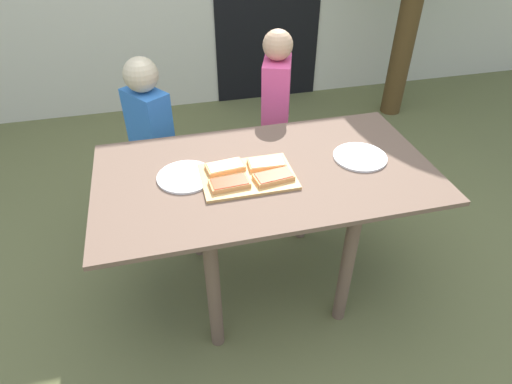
{
  "coord_description": "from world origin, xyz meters",
  "views": [
    {
      "loc": [
        -0.39,
        -1.42,
        1.7
      ],
      "look_at": [
        -0.04,
        0.0,
        0.58
      ],
      "focal_mm": 30.04,
      "sensor_mm": 36.0,
      "label": 1
    }
  ],
  "objects_px": {
    "plate_white_left": "(186,177)",
    "pizza_slice_near_left": "(229,183)",
    "pizza_slice_far_left": "(225,167)",
    "plate_white_right": "(360,157)",
    "dining_table": "(265,191)",
    "pizza_slice_near_right": "(273,177)",
    "child_right": "(276,115)",
    "cutting_board": "(248,176)",
    "pizza_slice_far_right": "(267,163)",
    "child_left": "(151,132)"
  },
  "relations": [
    {
      "from": "plate_white_right",
      "to": "child_left",
      "type": "xyz_separation_m",
      "value": [
        -0.88,
        0.67,
        -0.13
      ]
    },
    {
      "from": "plate_white_right",
      "to": "pizza_slice_far_left",
      "type": "bearing_deg",
      "value": 176.58
    },
    {
      "from": "dining_table",
      "to": "pizza_slice_near_left",
      "type": "distance_m",
      "value": 0.23
    },
    {
      "from": "plate_white_left",
      "to": "child_left",
      "type": "distance_m",
      "value": 0.67
    },
    {
      "from": "child_left",
      "to": "child_right",
      "type": "distance_m",
      "value": 0.69
    },
    {
      "from": "dining_table",
      "to": "pizza_slice_near_right",
      "type": "bearing_deg",
      "value": -82.68
    },
    {
      "from": "dining_table",
      "to": "child_right",
      "type": "distance_m",
      "value": 0.67
    },
    {
      "from": "pizza_slice_far_right",
      "to": "pizza_slice_far_left",
      "type": "height_order",
      "value": "same"
    },
    {
      "from": "pizza_slice_far_right",
      "to": "child_left",
      "type": "distance_m",
      "value": 0.82
    },
    {
      "from": "cutting_board",
      "to": "child_right",
      "type": "relative_size",
      "value": 0.35
    },
    {
      "from": "child_left",
      "to": "child_right",
      "type": "xyz_separation_m",
      "value": [
        0.68,
        -0.05,
        0.04
      ]
    },
    {
      "from": "pizza_slice_near_left",
      "to": "plate_white_right",
      "type": "height_order",
      "value": "pizza_slice_near_left"
    },
    {
      "from": "pizza_slice_near_right",
      "to": "child_right",
      "type": "relative_size",
      "value": 0.15
    },
    {
      "from": "pizza_slice_near_left",
      "to": "plate_white_left",
      "type": "relative_size",
      "value": 0.69
    },
    {
      "from": "plate_white_right",
      "to": "pizza_slice_far_right",
      "type": "bearing_deg",
      "value": 177.31
    },
    {
      "from": "pizza_slice_far_right",
      "to": "plate_white_right",
      "type": "bearing_deg",
      "value": -2.69
    },
    {
      "from": "cutting_board",
      "to": "plate_white_right",
      "type": "height_order",
      "value": "cutting_board"
    },
    {
      "from": "pizza_slice_near_right",
      "to": "pizza_slice_far_right",
      "type": "bearing_deg",
      "value": 90.81
    },
    {
      "from": "pizza_slice_near_right",
      "to": "plate_white_right",
      "type": "xyz_separation_m",
      "value": [
        0.41,
        0.08,
        -0.02
      ]
    },
    {
      "from": "pizza_slice_far_left",
      "to": "child_right",
      "type": "xyz_separation_m",
      "value": [
        0.39,
        0.59,
        -0.1
      ]
    },
    {
      "from": "pizza_slice_far_left",
      "to": "child_right",
      "type": "height_order",
      "value": "child_right"
    },
    {
      "from": "pizza_slice_near_left",
      "to": "plate_white_right",
      "type": "bearing_deg",
      "value": 7.84
    },
    {
      "from": "pizza_slice_near_left",
      "to": "plate_white_right",
      "type": "distance_m",
      "value": 0.6
    },
    {
      "from": "pizza_slice_far_right",
      "to": "pizza_slice_near_right",
      "type": "relative_size",
      "value": 0.96
    },
    {
      "from": "pizza_slice_near_left",
      "to": "pizza_slice_near_right",
      "type": "bearing_deg",
      "value": 0.05
    },
    {
      "from": "cutting_board",
      "to": "pizza_slice_near_right",
      "type": "distance_m",
      "value": 0.11
    },
    {
      "from": "pizza_slice_near_right",
      "to": "child_left",
      "type": "relative_size",
      "value": 0.17
    },
    {
      "from": "pizza_slice_near_left",
      "to": "child_right",
      "type": "xyz_separation_m",
      "value": [
        0.39,
        0.71,
        -0.1
      ]
    },
    {
      "from": "pizza_slice_far_left",
      "to": "dining_table",
      "type": "bearing_deg",
      "value": -12.62
    },
    {
      "from": "pizza_slice_far_left",
      "to": "pizza_slice_near_right",
      "type": "height_order",
      "value": "same"
    },
    {
      "from": "plate_white_right",
      "to": "child_left",
      "type": "relative_size",
      "value": 0.24
    },
    {
      "from": "child_right",
      "to": "child_left",
      "type": "bearing_deg",
      "value": 176.21
    },
    {
      "from": "plate_white_right",
      "to": "child_right",
      "type": "distance_m",
      "value": 0.67
    },
    {
      "from": "dining_table",
      "to": "cutting_board",
      "type": "xyz_separation_m",
      "value": [
        -0.08,
        -0.03,
        0.11
      ]
    },
    {
      "from": "plate_white_left",
      "to": "pizza_slice_near_left",
      "type": "bearing_deg",
      "value": -34.71
    },
    {
      "from": "plate_white_right",
      "to": "cutting_board",
      "type": "bearing_deg",
      "value": -176.46
    },
    {
      "from": "cutting_board",
      "to": "plate_white_right",
      "type": "xyz_separation_m",
      "value": [
        0.51,
        0.03,
        -0.0
      ]
    },
    {
      "from": "pizza_slice_far_left",
      "to": "pizza_slice_near_left",
      "type": "bearing_deg",
      "value": -92.06
    },
    {
      "from": "pizza_slice_far_right",
      "to": "child_left",
      "type": "bearing_deg",
      "value": 125.63
    },
    {
      "from": "pizza_slice_near_right",
      "to": "plate_white_right",
      "type": "relative_size",
      "value": 0.71
    },
    {
      "from": "dining_table",
      "to": "pizza_slice_near_left",
      "type": "relative_size",
      "value": 8.79
    },
    {
      "from": "pizza_slice_far_right",
      "to": "plate_white_left",
      "type": "height_order",
      "value": "pizza_slice_far_right"
    },
    {
      "from": "plate_white_left",
      "to": "plate_white_right",
      "type": "distance_m",
      "value": 0.76
    },
    {
      "from": "pizza_slice_far_left",
      "to": "child_left",
      "type": "distance_m",
      "value": 0.72
    },
    {
      "from": "pizza_slice_near_left",
      "to": "pizza_slice_near_right",
      "type": "height_order",
      "value": "same"
    },
    {
      "from": "pizza_slice_near_right",
      "to": "plate_white_right",
      "type": "height_order",
      "value": "pizza_slice_near_right"
    },
    {
      "from": "pizza_slice_far_left",
      "to": "child_right",
      "type": "bearing_deg",
      "value": 56.74
    },
    {
      "from": "pizza_slice_far_right",
      "to": "child_right",
      "type": "distance_m",
      "value": 0.65
    },
    {
      "from": "plate_white_right",
      "to": "child_right",
      "type": "bearing_deg",
      "value": 107.68
    },
    {
      "from": "pizza_slice_far_right",
      "to": "child_left",
      "type": "relative_size",
      "value": 0.16
    }
  ]
}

